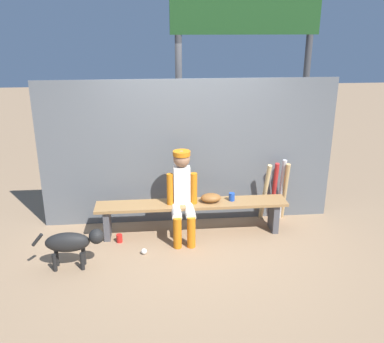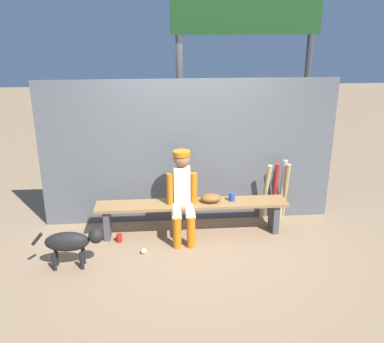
% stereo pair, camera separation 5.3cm
% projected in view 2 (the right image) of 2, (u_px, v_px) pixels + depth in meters
% --- Properties ---
extents(ground_plane, '(30.00, 30.00, 0.00)m').
position_uv_depth(ground_plane, '(192.00, 233.00, 5.87)').
color(ground_plane, '#937556').
extents(chainlink_fence, '(4.17, 0.03, 2.07)m').
position_uv_depth(chainlink_fence, '(189.00, 153.00, 5.94)').
color(chainlink_fence, '#595E63').
rests_on(chainlink_fence, ground_plane).
extents(dugout_bench, '(2.61, 0.36, 0.46)m').
position_uv_depth(dugout_bench, '(192.00, 209.00, 5.74)').
color(dugout_bench, olive).
rests_on(dugout_bench, ground_plane).
extents(player_seated, '(0.41, 0.55, 1.20)m').
position_uv_depth(player_seated, '(182.00, 193.00, 5.53)').
color(player_seated, silver).
rests_on(player_seated, ground_plane).
extents(baseball_glove, '(0.28, 0.20, 0.12)m').
position_uv_depth(baseball_glove, '(211.00, 198.00, 5.71)').
color(baseball_glove, brown).
rests_on(baseball_glove, dugout_bench).
extents(bat_wood_natural, '(0.11, 0.28, 0.91)m').
position_uv_depth(bat_wood_natural, '(265.00, 193.00, 6.08)').
color(bat_wood_natural, tan).
rests_on(bat_wood_natural, ground_plane).
extents(bat_aluminum_red, '(0.07, 0.21, 0.90)m').
position_uv_depth(bat_aluminum_red, '(275.00, 191.00, 6.14)').
color(bat_aluminum_red, '#B22323').
rests_on(bat_aluminum_red, ground_plane).
extents(bat_aluminum_silver, '(0.08, 0.15, 0.94)m').
position_uv_depth(bat_aluminum_silver, '(282.00, 190.00, 6.13)').
color(bat_aluminum_silver, '#B7B7BC').
rests_on(bat_aluminum_silver, ground_plane).
extents(bat_wood_tan, '(0.08, 0.23, 0.90)m').
position_uv_depth(bat_wood_tan, '(285.00, 192.00, 6.12)').
color(bat_wood_tan, tan).
rests_on(bat_wood_tan, ground_plane).
extents(baseball, '(0.07, 0.07, 0.07)m').
position_uv_depth(baseball, '(144.00, 251.00, 5.32)').
color(baseball, white).
rests_on(baseball, ground_plane).
extents(cup_on_ground, '(0.08, 0.08, 0.11)m').
position_uv_depth(cup_on_ground, '(119.00, 238.00, 5.61)').
color(cup_on_ground, red).
rests_on(cup_on_ground, ground_plane).
extents(cup_on_bench, '(0.08, 0.08, 0.11)m').
position_uv_depth(cup_on_bench, '(232.00, 197.00, 5.76)').
color(cup_on_bench, '#1E47AD').
rests_on(cup_on_bench, dugout_bench).
extents(scoreboard, '(2.45, 0.27, 3.75)m').
position_uv_depth(scoreboard, '(250.00, 31.00, 6.05)').
color(scoreboard, '#3F3F42').
rests_on(scoreboard, ground_plane).
extents(dog, '(0.84, 0.20, 0.49)m').
position_uv_depth(dog, '(72.00, 242.00, 4.94)').
color(dog, black).
rests_on(dog, ground_plane).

